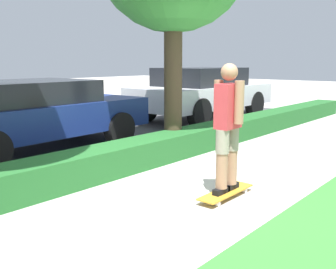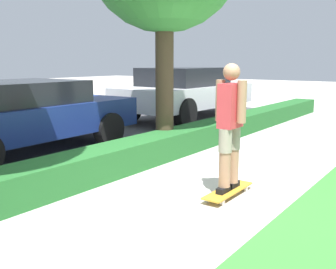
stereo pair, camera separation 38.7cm
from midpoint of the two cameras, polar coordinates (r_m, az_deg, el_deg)
ground_plane at (r=4.97m, az=7.13°, el=-8.89°), size 60.00×60.00×0.00m
street_asphalt at (r=7.99m, az=-18.86°, el=-1.89°), size 18.29×5.00×0.01m
hedge_row at (r=5.90m, az=-5.91°, el=-3.59°), size 18.29×0.60×0.42m
skateboard at (r=4.95m, az=10.66°, el=-8.27°), size 0.92×0.24×0.08m
skater_person at (r=4.75m, az=11.00°, el=1.34°), size 0.48×0.40×1.55m
parked_car_middle at (r=7.74m, az=-17.64°, el=3.08°), size 4.31×2.10×1.30m
parked_car_rear at (r=11.42m, az=5.98°, el=6.23°), size 4.58×2.07×1.47m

